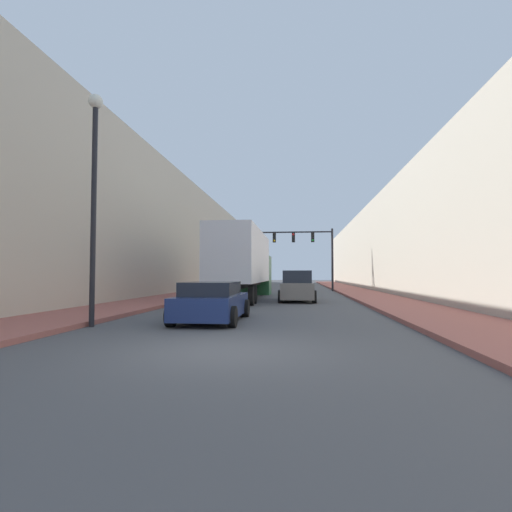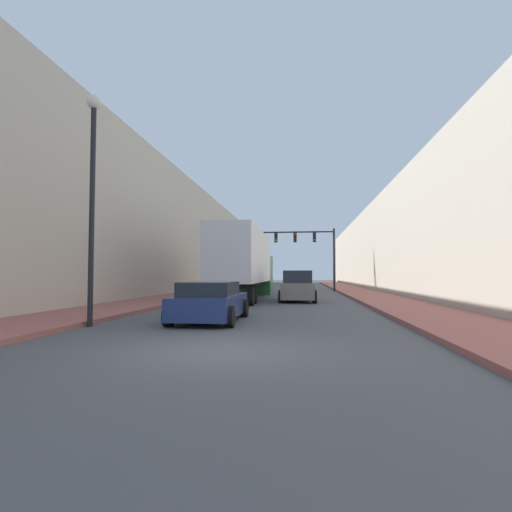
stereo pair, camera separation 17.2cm
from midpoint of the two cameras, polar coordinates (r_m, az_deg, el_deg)
ground_plane at (r=8.43m, az=-5.24°, el=-13.39°), size 200.00×200.00×0.00m
sidewalk_right at (r=38.45m, az=13.41°, el=-4.78°), size 3.32×80.00×0.15m
sidewalk_left at (r=38.99m, az=-5.82°, el=-4.80°), size 3.32×80.00×0.15m
building_right at (r=39.36m, az=20.09°, el=1.29°), size 6.00×80.00×8.29m
building_left at (r=40.34m, az=-12.29°, el=2.35°), size 6.00×80.00×10.04m
semi_truck at (r=25.80m, az=-1.83°, el=-0.90°), size 2.52×13.82×4.17m
sedan_car at (r=13.54m, az=-6.67°, el=-6.55°), size 2.11×4.26×1.32m
suv_car at (r=23.49m, az=5.71°, el=-4.41°), size 2.07×4.67×1.78m
traffic_signal_gantry at (r=37.67m, az=7.57°, el=1.44°), size 7.31×0.35×5.83m
street_lamp at (r=13.33m, az=-22.46°, el=10.37°), size 0.44×0.44×7.10m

